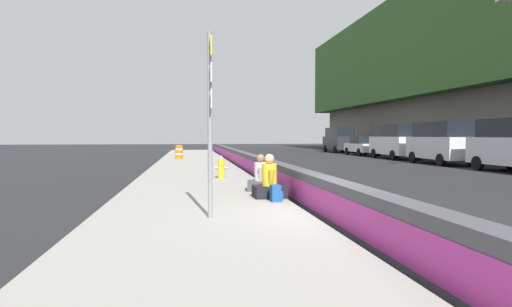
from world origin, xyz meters
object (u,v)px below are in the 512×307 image
Objects in this scene: seated_person_middle at (261,179)px; construction_barrel at (179,152)px; parked_car_midline at (396,141)px; fire_hydrant at (221,166)px; backpack at (276,193)px; route_sign_post at (210,110)px; parked_car_far at (363,146)px; parked_car_farther at (339,139)px; parked_car_fourth at (441,142)px; seated_person_foreground at (269,184)px.

seated_person_middle reaches higher than construction_barrel.
seated_person_middle is 21.78m from parked_car_midline.
backpack is at bearing -171.05° from fire_hydrant.
route_sign_post is at bearing 157.17° from seated_person_middle.
backpack is 19.92m from construction_barrel.
seated_person_middle is 26.76m from parked_car_far.
parked_car_far is 6.25m from parked_car_farther.
parked_car_farther is (11.95, -15.90, 0.73)m from construction_barrel.
parked_car_far is at bearing -0.21° from parked_car_fourth.
seated_person_middle is 0.21× the size of parked_car_midline.
fire_hydrant is at bearing 119.30° from parked_car_fourth.
fire_hydrant is at bearing 144.71° from parked_car_far.
parked_car_farther reaches higher than seated_person_middle.
construction_barrel is 16.81m from parked_car_far.
seated_person_foreground reaches higher than backpack.
backpack is at bearing -171.98° from construction_barrel.
seated_person_foreground reaches higher than construction_barrel.
parked_car_fourth is at bearing 179.55° from parked_car_farther.
parked_car_fourth is at bearing 179.79° from parked_car_far.
seated_person_middle is 32.39m from parked_car_farther.
backpack is 18.80m from parked_car_fourth.
parked_car_midline reaches higher than construction_barrel.
parked_car_fourth is 5.92m from parked_car_midline.
route_sign_post is 0.70× the size of parked_car_midline.
route_sign_post is 0.70× the size of parked_car_farther.
parked_car_farther is (25.92, -14.03, 0.77)m from fire_hydrant.
seated_person_middle is 17.84m from construction_barrel.
parked_car_farther reaches higher than backpack.
parked_car_midline is 5.99m from parked_car_far.
backpack is 28.60m from parked_car_far.
parked_car_farther is (30.99, -13.16, 0.86)m from seated_person_foreground.
route_sign_post reaches higher than fire_hydrant.
parked_car_far is at bearing -27.81° from seated_person_foreground.
parked_car_far is 0.88× the size of parked_car_farther.
parked_car_midline is at bearing 179.73° from parked_car_farther.
route_sign_post is at bearing 174.21° from fire_hydrant.
seated_person_foreground is 18.32m from parked_car_fourth.
parked_car_midline reaches higher than fire_hydrant.
parked_car_far is at bearing -28.33° from route_sign_post.
fire_hydrant reaches higher than backpack.
construction_barrel is 0.18× the size of parked_car_fourth.
fire_hydrant is 14.09m from construction_barrel.
seated_person_foreground is 2.83× the size of backpack.
fire_hydrant is 0.93× the size of construction_barrel.
parked_car_fourth is at bearing -43.75° from backpack.
fire_hydrant is at bearing -5.79° from route_sign_post.
parked_car_midline is 1.14× the size of parked_car_far.
route_sign_post is at bearing 136.37° from parked_car_fourth.
backpack is (-2.10, -0.03, -0.14)m from seated_person_middle.
seated_person_foreground is at bearing 134.67° from parked_car_fourth.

